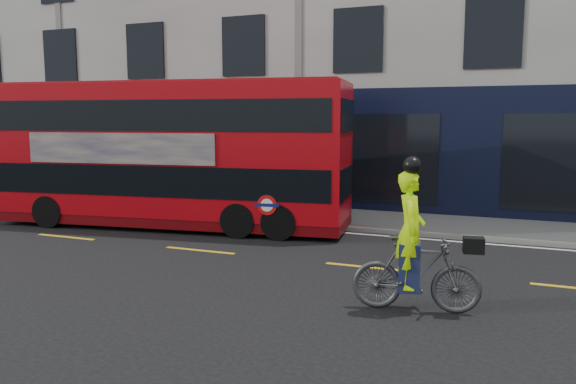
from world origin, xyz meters
The scene contains 8 objects.
ground centered at (0.00, 0.00, 0.00)m, with size 120.00×120.00×0.00m, color black.
pavement centered at (0.00, 6.50, 0.06)m, with size 60.00×3.00×0.12m, color gray.
kerb centered at (0.00, 5.00, 0.07)m, with size 60.00×0.12×0.13m, color gray.
building_terrace centered at (0.00, 12.94, 7.49)m, with size 50.00×10.07×15.00m.
road_edge_line centered at (0.00, 4.70, 0.00)m, with size 58.00×0.10×0.01m, color silver.
lane_dashes centered at (0.00, 1.50, 0.00)m, with size 58.00×0.12×0.01m, color gold, non-canonical shape.
bus centered at (-2.24, 3.80, 2.08)m, with size 10.26×3.56×4.06m.
cyclist centered at (5.31, -0.80, 0.83)m, with size 2.09×0.89×2.49m.
Camera 1 is at (6.66, -9.63, 3.09)m, focal length 35.00 mm.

